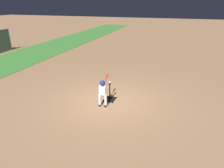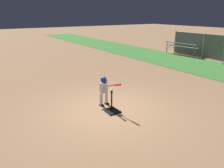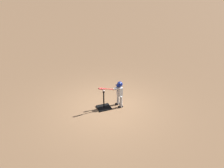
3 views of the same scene
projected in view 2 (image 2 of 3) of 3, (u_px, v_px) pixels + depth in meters
ground_plane at (109, 110)px, 7.43m from camera, size 90.00×90.00×0.00m
home_plate at (111, 112)px, 7.30m from camera, size 0.47×0.47×0.02m
batting_tee at (112, 109)px, 7.31m from camera, size 0.51×0.46×0.73m
batter_child at (104, 88)px, 7.63m from camera, size 0.99×0.34×1.06m
baseball at (112, 90)px, 7.10m from camera, size 0.07×0.07×0.07m
bleachers_right_center at (186, 48)px, 17.49m from camera, size 2.86×2.10×0.96m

